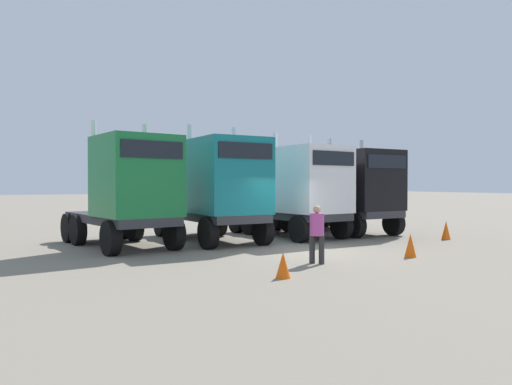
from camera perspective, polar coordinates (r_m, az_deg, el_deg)
The scene contains 9 objects.
ground at distance 16.42m, azimuth 5.56°, elevation -6.88°, with size 200.00×200.00×0.00m, color gray.
semi_truck_green at distance 17.36m, azimuth -14.42°, elevation 0.31°, with size 3.53×6.08×4.46m.
semi_truck_teal at distance 18.42m, azimuth -3.97°, elevation 0.43°, with size 2.95×6.28×4.52m.
semi_truck_white at distance 20.28m, azimuth 5.67°, elevation 0.16°, with size 3.28×6.10×4.36m.
semi_truck_black at distance 22.27m, azimuth 11.66°, elevation 0.18°, with size 2.90×6.27×4.30m.
visitor_with_camera at distance 13.91m, azimuth 7.10°, elevation -4.38°, with size 0.56×0.56×1.64m.
traffic_cone_near at distance 21.29m, azimuth 21.26°, elevation -4.12°, with size 0.36×0.36×0.75m, color #F2590C.
traffic_cone_mid at distance 15.79m, azimuth 17.54°, elevation -5.90°, with size 0.36×0.36×0.73m, color #F2590C.
traffic_cone_far at distance 11.81m, azimuth 3.17°, elevation -8.44°, with size 0.36×0.36×0.62m, color #F2590C.
Camera 1 is at (-8.58, -13.81, 2.25)m, focal length 34.34 mm.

